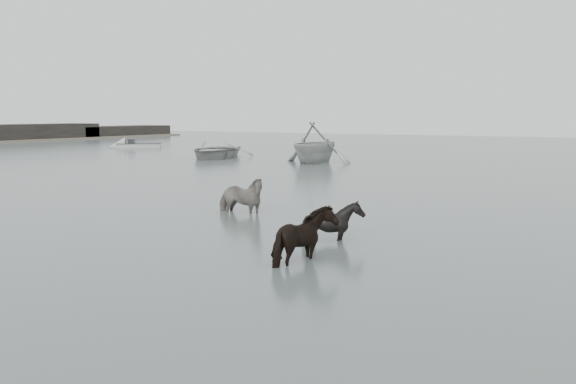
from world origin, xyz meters
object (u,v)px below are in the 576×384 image
(pony_black, at_px, (333,213))
(rowboat_lead, at_px, (215,149))
(pony_dark, at_px, (306,229))
(pony_pinto, at_px, (240,189))

(pony_black, distance_m, rowboat_lead, 27.16)
(pony_black, xyz_separation_m, rowboat_lead, (-18.31, 20.06, -0.03))
(pony_dark, distance_m, pony_black, 2.23)
(rowboat_lead, bearing_deg, pony_black, -64.29)
(pony_pinto, distance_m, pony_dark, 6.25)
(pony_dark, bearing_deg, pony_black, -4.69)
(pony_pinto, height_order, pony_black, pony_pinto)
(pony_dark, height_order, pony_black, pony_dark)
(rowboat_lead, bearing_deg, pony_pinto, -68.02)
(pony_dark, relative_size, pony_black, 1.06)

